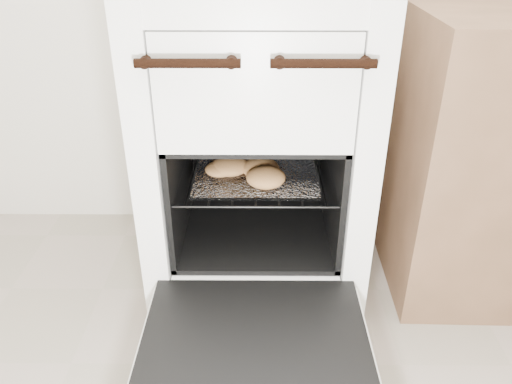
% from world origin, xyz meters
% --- Properties ---
extents(stove, '(0.67, 0.74, 1.02)m').
position_xyz_m(stove, '(-0.11, 1.13, 0.50)').
color(stove, white).
rests_on(stove, ground).
extents(oven_door, '(0.60, 0.47, 0.04)m').
position_xyz_m(oven_door, '(-0.11, 0.56, 0.22)').
color(oven_door, black).
rests_on(oven_door, stove).
extents(oven_rack, '(0.49, 0.47, 0.01)m').
position_xyz_m(oven_rack, '(-0.11, 1.05, 0.47)').
color(oven_rack, black).
rests_on(oven_rack, stove).
extents(foil_sheet, '(0.38, 0.33, 0.01)m').
position_xyz_m(foil_sheet, '(-0.11, 1.03, 0.48)').
color(foil_sheet, white).
rests_on(foil_sheet, oven_rack).
extents(baked_rolls, '(0.28, 0.35, 0.06)m').
position_xyz_m(baked_rolls, '(-0.14, 1.03, 0.51)').
color(baked_rolls, tan).
rests_on(baked_rolls, foil_sheet).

